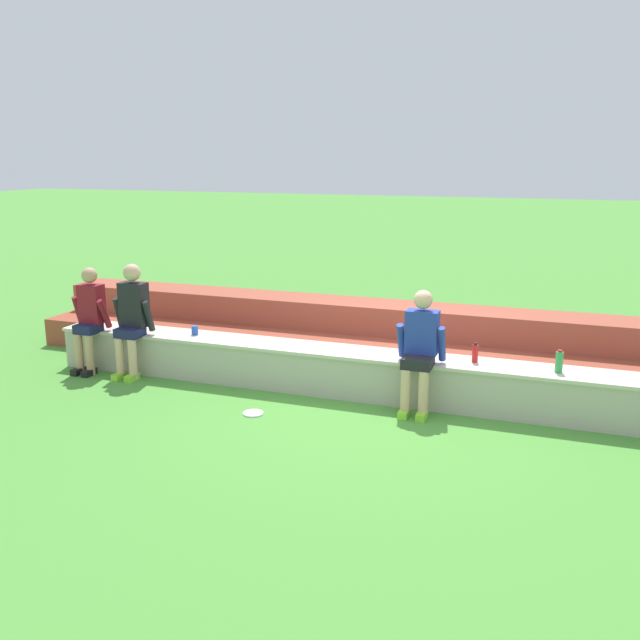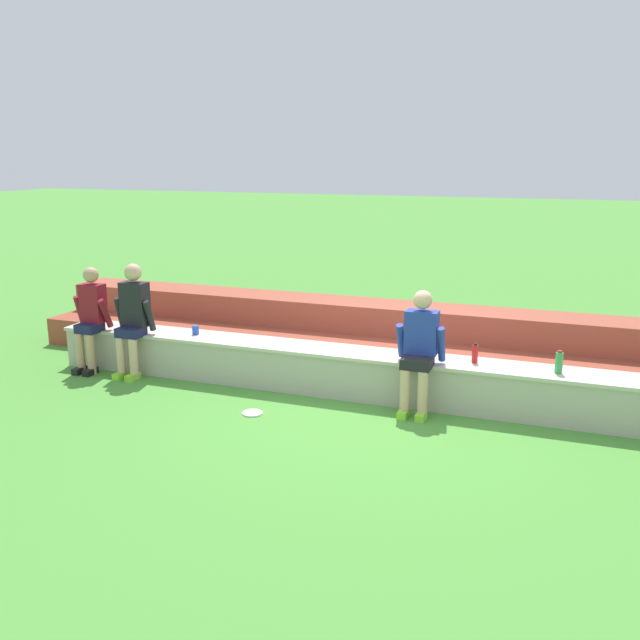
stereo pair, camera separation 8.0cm
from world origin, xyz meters
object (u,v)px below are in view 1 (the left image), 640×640
Objects in this scene: person_left_of_center at (132,316)px; water_bottle_near_left at (559,362)px; person_center at (420,347)px; plastic_cup_middle at (195,330)px; frisbee at (253,413)px; person_far_left at (89,317)px; water_bottle_near_right at (475,353)px.

person_left_of_center is 5.22m from water_bottle_near_left.
water_bottle_near_left is (1.46, 0.23, -0.08)m from person_center.
person_left_of_center reaches higher than person_center.
frisbee is (1.31, -1.04, -0.59)m from plastic_cup_middle.
person_center is at bearing -171.01° from water_bottle_near_left.
water_bottle_near_left is 2.18× the size of plastic_cup_middle.
plastic_cup_middle is (-4.47, 0.06, -0.06)m from water_bottle_near_left.
person_far_left is 1.43m from plastic_cup_middle.
person_far_left is 0.64m from person_left_of_center.
plastic_cup_middle is (1.38, 0.33, -0.14)m from person_far_left.
person_center is 11.93× the size of plastic_cup_middle.
person_left_of_center is 6.45× the size of water_bottle_near_right.
water_bottle_near_left is (5.21, 0.23, -0.13)m from person_left_of_center.
person_center reaches higher than water_bottle_near_left.
water_bottle_near_right is at bearing 3.80° from person_far_left.
plastic_cup_middle is 1.77m from frisbee.
person_center is (4.39, 0.03, 0.00)m from person_far_left.
water_bottle_near_right is 0.91× the size of water_bottle_near_left.
person_far_left is 2.88m from frisbee.
water_bottle_near_left is at bearing 17.12° from frisbee.
water_bottle_near_right is (4.32, 0.30, -0.15)m from person_left_of_center.
water_bottle_near_left is at bearing 8.99° from person_center.
person_far_left is 5.53× the size of water_bottle_near_left.
person_center is 1.99m from frisbee.
frisbee is (-2.27, -1.04, -0.64)m from water_bottle_near_right.
person_center is 5.96× the size of frisbee.
plastic_cup_middle is 0.50× the size of frisbee.
person_left_of_center is 0.82m from plastic_cup_middle.
plastic_cup_middle is at bearing 179.18° from water_bottle_near_left.
person_left_of_center is 3.75m from person_center.
person_center reaches higher than water_bottle_near_right.
water_bottle_near_left reaches higher than frisbee.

